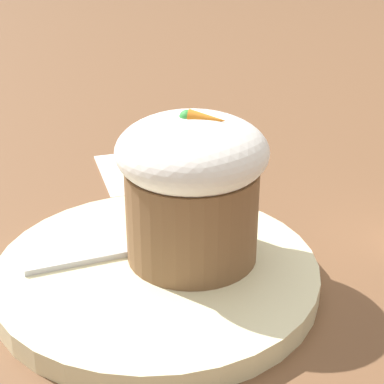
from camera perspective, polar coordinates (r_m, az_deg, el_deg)
ground_plane at (r=0.41m, az=-3.13°, el=-8.16°), size 4.00×4.00×0.00m
dessert_plate at (r=0.41m, az=-3.16°, el=-7.29°), size 0.20×0.20×0.01m
carrot_cake at (r=0.39m, az=0.00°, el=0.68°), size 0.09×0.09×0.10m
spoon at (r=0.42m, az=-4.22°, el=-4.75°), size 0.11×0.08×0.01m
paper_napkin at (r=0.57m, az=-2.82°, el=2.12°), size 0.14×0.13×0.00m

